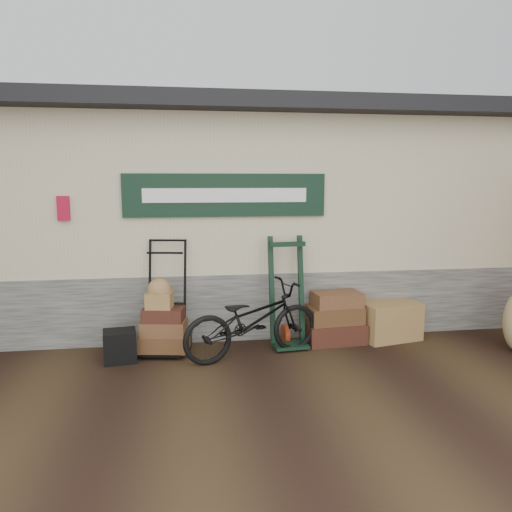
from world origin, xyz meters
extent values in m
plane|color=black|center=(0.00, 0.00, 0.00)|extent=(80.00, 80.00, 0.00)
cube|color=#4C4C47|center=(0.00, 2.75, 0.45)|extent=(14.00, 3.54, 0.90)
cube|color=#C8BA92|center=(0.00, 2.75, 1.95)|extent=(14.00, 3.50, 2.10)
cube|color=black|center=(0.00, 2.60, 3.10)|extent=(14.40, 4.10, 0.20)
cube|color=black|center=(-0.30, 0.97, 1.95)|extent=(2.60, 0.06, 0.55)
cube|color=white|center=(-0.30, 0.94, 1.95)|extent=(2.10, 0.01, 0.18)
cube|color=#A80C27|center=(-2.30, 0.97, 1.80)|extent=(0.14, 0.10, 0.30)
cube|color=olive|center=(1.89, 0.77, 0.25)|extent=(0.87, 0.67, 0.51)
cube|color=black|center=(-1.63, 0.42, 0.19)|extent=(0.42, 0.37, 0.38)
imported|color=black|center=(-0.04, 0.32, 0.51)|extent=(1.11, 1.87, 1.03)
camera|label=1|loc=(-0.86, -5.46, 2.14)|focal=35.00mm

